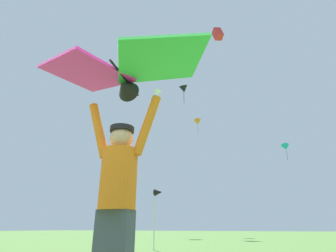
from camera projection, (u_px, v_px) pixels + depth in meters
kite_flyer_person at (117, 196)px, 2.33m from camera, size 0.81×0.39×1.92m
held_stunt_kite at (123, 72)px, 2.73m from camera, size 1.93×1.14×0.42m
distant_kite_black_mid_left at (184, 89)px, 28.52m from camera, size 1.35×1.49×2.29m
distant_kite_white_low_left at (157, 93)px, 31.12m from camera, size 1.45×1.29×2.32m
distant_kite_orange_overhead_distant at (198, 122)px, 28.44m from camera, size 1.00×1.00×1.78m
distant_kite_red_mid_right at (218, 34)px, 14.80m from camera, size 0.75×0.67×0.82m
distant_kite_teal_high_right at (286, 147)px, 34.19m from camera, size 1.43×1.57×2.43m
marker_flag at (158, 196)px, 8.86m from camera, size 0.30×0.24×1.94m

